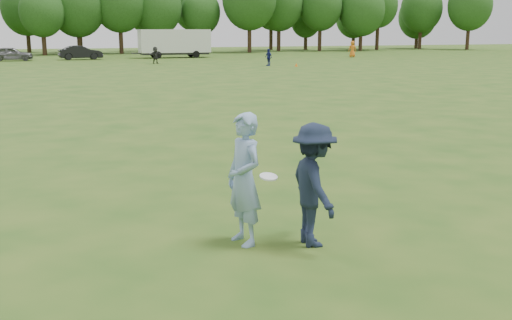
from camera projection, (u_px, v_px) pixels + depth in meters
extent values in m
plane|color=#254B15|center=(245.00, 241.00, 9.25)|extent=(200.00, 200.00, 0.00)
imported|color=#7F9EC4|center=(244.00, 179.00, 8.94)|extent=(0.62, 0.82, 2.01)
imported|color=#171F32|center=(314.00, 185.00, 8.90)|extent=(0.77, 1.24, 1.86)
imported|color=navy|center=(269.00, 57.00, 53.58)|extent=(0.61, 0.95, 1.51)
imported|color=orange|center=(352.00, 49.00, 69.93)|extent=(1.04, 0.79, 1.89)
imported|color=#292929|center=(155.00, 55.00, 56.72)|extent=(1.56, 0.84, 1.60)
imported|color=slate|center=(11.00, 54.00, 61.71)|extent=(4.32, 1.89, 1.45)
imported|color=black|center=(81.00, 53.00, 64.39)|extent=(4.66, 1.98, 1.50)
cone|color=#E1600B|center=(296.00, 65.00, 52.61)|extent=(0.28, 0.28, 0.30)
cylinder|color=white|center=(269.00, 177.00, 8.80)|extent=(0.32, 0.32, 0.09)
cube|color=white|center=(174.00, 41.00, 68.50)|extent=(8.00, 2.50, 2.60)
cube|color=black|center=(175.00, 53.00, 68.80)|extent=(7.60, 2.30, 0.25)
cylinder|color=black|center=(158.00, 55.00, 66.94)|extent=(0.80, 0.25, 0.80)
cylinder|color=black|center=(154.00, 54.00, 69.23)|extent=(0.80, 0.25, 0.80)
cylinder|color=black|center=(196.00, 54.00, 68.42)|extent=(0.80, 0.25, 0.80)
cylinder|color=black|center=(191.00, 54.00, 70.71)|extent=(0.80, 0.25, 0.80)
cube|color=#333333|center=(136.00, 53.00, 67.32)|extent=(1.20, 0.15, 0.12)
cylinder|color=#332114|center=(44.00, 43.00, 75.09)|extent=(0.56, 0.56, 3.01)
ellipsoid|color=#1E4115|center=(42.00, 12.00, 74.27)|extent=(5.46, 5.46, 6.28)
cylinder|color=#332114|center=(79.00, 42.00, 78.74)|extent=(0.56, 0.56, 3.23)
ellipsoid|color=#1E4115|center=(77.00, 5.00, 77.73)|extent=(7.29, 7.29, 8.38)
cylinder|color=#332114|center=(121.00, 39.00, 80.41)|extent=(0.56, 0.56, 3.77)
ellipsoid|color=#1E4115|center=(119.00, 2.00, 79.37)|extent=(6.95, 6.95, 8.00)
cylinder|color=#332114|center=(158.00, 41.00, 82.71)|extent=(0.56, 0.56, 3.33)
ellipsoid|color=#1E4115|center=(157.00, 7.00, 81.75)|extent=(6.71, 6.71, 7.71)
cylinder|color=#332114|center=(201.00, 41.00, 85.03)|extent=(0.56, 0.56, 3.22)
ellipsoid|color=#1E4115|center=(201.00, 12.00, 84.19)|extent=(5.54, 5.54, 6.37)
cylinder|color=#332114|center=(249.00, 38.00, 84.33)|extent=(0.56, 0.56, 4.15)
cylinder|color=#332114|center=(279.00, 38.00, 89.56)|extent=(0.56, 0.56, 3.95)
ellipsoid|color=#1E4115|center=(279.00, 3.00, 88.49)|extent=(7.16, 7.16, 8.24)
cylinder|color=#332114|center=(320.00, 38.00, 90.35)|extent=(0.56, 0.56, 3.90)
ellipsoid|color=#1E4115|center=(320.00, 6.00, 89.35)|extent=(6.49, 6.49, 7.46)
cylinder|color=#332114|center=(360.00, 40.00, 91.42)|extent=(0.56, 0.56, 3.16)
ellipsoid|color=#1E4115|center=(362.00, 10.00, 90.45)|extent=(6.99, 6.99, 8.04)
cylinder|color=#332114|center=(377.00, 36.00, 94.99)|extent=(0.56, 0.56, 4.29)
ellipsoid|color=#1E4115|center=(379.00, 6.00, 93.99)|extent=(6.02, 6.02, 6.93)
cylinder|color=#332114|center=(420.00, 38.00, 99.56)|extent=(0.56, 0.56, 3.68)
ellipsoid|color=#1E4115|center=(422.00, 9.00, 98.55)|extent=(6.78, 6.78, 7.80)
cylinder|color=#332114|center=(468.00, 37.00, 96.04)|extent=(0.56, 0.56, 3.96)
ellipsoid|color=#1E4115|center=(470.00, 5.00, 94.98)|extent=(6.93, 6.93, 7.96)
cylinder|color=#332114|center=(29.00, 41.00, 84.25)|extent=(0.56, 0.56, 3.28)
ellipsoid|color=#1E4115|center=(26.00, 8.00, 83.28)|extent=(6.78, 6.78, 7.79)
cylinder|color=#332114|center=(81.00, 41.00, 85.18)|extent=(0.56, 0.56, 3.11)
ellipsoid|color=#1E4115|center=(79.00, 14.00, 84.36)|extent=(5.34, 5.34, 6.14)
cylinder|color=#332114|center=(145.00, 39.00, 89.60)|extent=(0.56, 0.56, 3.50)
ellipsoid|color=#1E4115|center=(144.00, 13.00, 88.78)|extent=(4.82, 4.82, 5.54)
cylinder|color=#332114|center=(194.00, 38.00, 92.72)|extent=(0.56, 0.56, 3.80)
ellipsoid|color=#1E4115|center=(194.00, 7.00, 91.74)|extent=(6.34, 6.34, 7.29)
cylinder|color=#332114|center=(271.00, 38.00, 95.16)|extent=(0.56, 0.56, 3.84)
ellipsoid|color=#1E4115|center=(271.00, 11.00, 94.28)|extent=(5.09, 5.09, 5.86)
cylinder|color=#332114|center=(306.00, 42.00, 96.08)|extent=(0.56, 0.56, 2.58)
ellipsoid|color=#1E4115|center=(306.00, 20.00, 95.36)|extent=(4.86, 4.86, 5.59)
cylinder|color=#332114|center=(353.00, 41.00, 100.57)|extent=(0.56, 0.56, 2.62)
ellipsoid|color=#1E4115|center=(354.00, 17.00, 99.73)|extent=(6.11, 6.11, 7.02)
cylinder|color=#332114|center=(416.00, 41.00, 103.23)|extent=(0.56, 0.56, 2.54)
ellipsoid|color=#1E4115|center=(418.00, 17.00, 102.37)|extent=(6.47, 6.47, 7.44)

